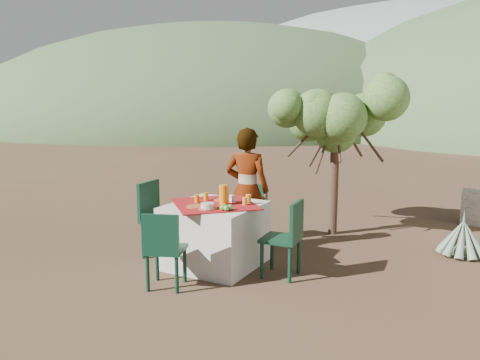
# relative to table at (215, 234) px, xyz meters

# --- Properties ---
(ground) EXTENTS (160.00, 160.00, 0.00)m
(ground) POSITION_rel_table_xyz_m (0.22, 0.25, -0.38)
(ground) COLOR #3D261B
(ground) RESTS_ON ground
(table) EXTENTS (1.30, 1.30, 0.76)m
(table) POSITION_rel_table_xyz_m (0.00, 0.00, 0.00)
(table) COLOR silver
(table) RESTS_ON ground
(chair_far) EXTENTS (0.41, 0.41, 0.82)m
(chair_far) POSITION_rel_table_xyz_m (-0.04, 1.07, 0.07)
(chair_far) COLOR black
(chair_far) RESTS_ON ground
(chair_near) EXTENTS (0.49, 0.49, 0.84)m
(chair_near) POSITION_rel_table_xyz_m (-0.07, -0.90, 0.09)
(chair_near) COLOR black
(chair_near) RESTS_ON ground
(chair_left) EXTENTS (0.48, 0.48, 0.96)m
(chair_left) POSITION_rel_table_xyz_m (-0.84, -0.04, 0.15)
(chair_left) COLOR black
(chair_left) RESTS_ON ground
(chair_right) EXTENTS (0.43, 0.43, 0.88)m
(chair_right) POSITION_rel_table_xyz_m (0.92, 0.04, 0.11)
(chair_right) COLOR black
(chair_right) RESTS_ON ground
(person) EXTENTS (0.64, 0.46, 1.64)m
(person) POSITION_rel_table_xyz_m (0.07, 0.71, 0.44)
(person) COLOR #8C6651
(person) RESTS_ON ground
(shrub_tree) EXTENTS (1.74, 1.71, 2.05)m
(shrub_tree) POSITION_rel_table_xyz_m (0.92, 2.06, 1.24)
(shrub_tree) COLOR #492F24
(shrub_tree) RESTS_ON ground
(agave) EXTENTS (0.62, 0.63, 0.67)m
(agave) POSITION_rel_table_xyz_m (2.63, 1.81, -0.15)
(agave) COLOR slate
(agave) RESTS_ON ground
(hill_near_left) EXTENTS (40.00, 40.00, 16.00)m
(hill_near_left) POSITION_rel_table_xyz_m (-17.78, 30.25, -0.38)
(hill_near_left) COLOR #3E5A32
(hill_near_left) RESTS_ON ground
(hill_far_center) EXTENTS (60.00, 60.00, 24.00)m
(hill_far_center) POSITION_rel_table_xyz_m (-3.78, 52.25, -0.38)
(hill_far_center) COLOR slate
(hill_far_center) RESTS_ON ground
(plate_far) EXTENTS (0.22, 0.22, 0.01)m
(plate_far) POSITION_rel_table_xyz_m (-0.01, 0.20, 0.39)
(plate_far) COLOR brown
(plate_far) RESTS_ON table
(plate_near) EXTENTS (0.20, 0.20, 0.01)m
(plate_near) POSITION_rel_table_xyz_m (-0.09, -0.27, 0.39)
(plate_near) COLOR brown
(plate_near) RESTS_ON table
(glass_far) EXTENTS (0.06, 0.06, 0.10)m
(glass_far) POSITION_rel_table_xyz_m (-0.18, 0.10, 0.43)
(glass_far) COLOR orange
(glass_far) RESTS_ON table
(glass_near) EXTENTS (0.06, 0.06, 0.10)m
(glass_near) POSITION_rel_table_xyz_m (-0.21, -0.07, 0.43)
(glass_near) COLOR orange
(glass_near) RESTS_ON table
(juice_pitcher) EXTENTS (0.11, 0.11, 0.24)m
(juice_pitcher) POSITION_rel_table_xyz_m (0.12, 0.01, 0.50)
(juice_pitcher) COLOR orange
(juice_pitcher) RESTS_ON table
(bowl_plate) EXTENTS (0.21, 0.21, 0.01)m
(bowl_plate) POSITION_rel_table_xyz_m (0.08, -0.29, 0.39)
(bowl_plate) COLOR brown
(bowl_plate) RESTS_ON table
(white_bowl) EXTENTS (0.15, 0.15, 0.06)m
(white_bowl) POSITION_rel_table_xyz_m (0.08, -0.29, 0.42)
(white_bowl) COLOR silver
(white_bowl) RESTS_ON bowl_plate
(jar_left) EXTENTS (0.06, 0.06, 0.09)m
(jar_left) POSITION_rel_table_xyz_m (0.35, 0.10, 0.43)
(jar_left) COLOR orange
(jar_left) RESTS_ON table
(jar_right) EXTENTS (0.07, 0.07, 0.10)m
(jar_right) POSITION_rel_table_xyz_m (0.35, 0.21, 0.43)
(jar_right) COLOR orange
(jar_right) RESTS_ON table
(napkin_holder) EXTENTS (0.08, 0.07, 0.09)m
(napkin_holder) POSITION_rel_table_xyz_m (0.16, 0.15, 0.43)
(napkin_holder) COLOR silver
(napkin_holder) RESTS_ON table
(fruit_cluster) EXTENTS (0.13, 0.12, 0.07)m
(fruit_cluster) POSITION_rel_table_xyz_m (0.30, -0.25, 0.42)
(fruit_cluster) COLOR #539A38
(fruit_cluster) RESTS_ON table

